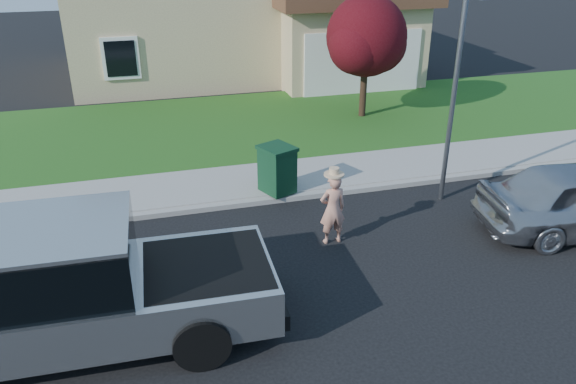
% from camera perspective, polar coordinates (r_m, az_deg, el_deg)
% --- Properties ---
extents(ground, '(80.00, 80.00, 0.00)m').
position_cam_1_polar(ground, '(10.50, -2.73, -8.41)').
color(ground, black).
rests_on(ground, ground).
extents(curb, '(40.00, 0.20, 0.12)m').
position_cam_1_polar(curb, '(13.13, -1.37, -0.77)').
color(curb, gray).
rests_on(curb, ground).
extents(sidewalk, '(40.00, 2.00, 0.15)m').
position_cam_1_polar(sidewalk, '(14.09, -2.49, 1.18)').
color(sidewalk, gray).
rests_on(sidewalk, ground).
extents(lawn, '(40.00, 7.00, 0.10)m').
position_cam_1_polar(lawn, '(18.22, -5.79, 6.67)').
color(lawn, '#154A16').
rests_on(lawn, ground).
extents(pickup_truck, '(6.28, 2.51, 2.04)m').
position_cam_1_polar(pickup_truck, '(9.04, -21.32, -9.29)').
color(pickup_truck, black).
rests_on(pickup_truck, ground).
extents(woman, '(0.56, 0.40, 1.64)m').
position_cam_1_polar(woman, '(11.19, 4.57, -1.61)').
color(woman, tan).
rests_on(woman, ground).
extents(ornamental_tree, '(2.84, 2.56, 3.89)m').
position_cam_1_polar(ornamental_tree, '(18.64, 8.06, 15.05)').
color(ornamental_tree, black).
rests_on(ornamental_tree, lawn).
extents(trash_bin, '(0.94, 1.00, 1.12)m').
position_cam_1_polar(trash_bin, '(13.11, -1.10, 2.37)').
color(trash_bin, '#0D331B').
rests_on(trash_bin, sidewalk).
extents(street_lamp, '(0.28, 0.62, 4.73)m').
position_cam_1_polar(street_lamp, '(12.84, 16.75, 10.14)').
color(street_lamp, slate).
rests_on(street_lamp, ground).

